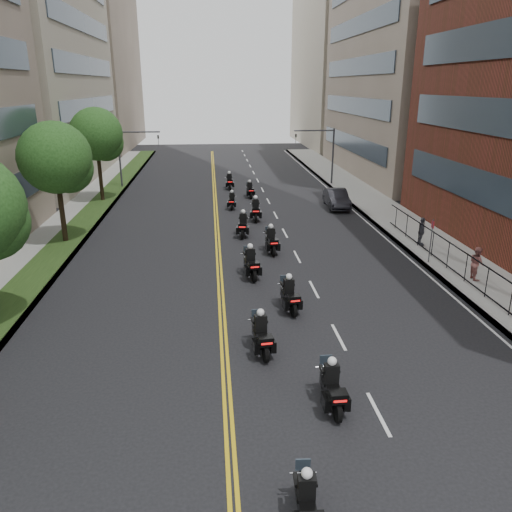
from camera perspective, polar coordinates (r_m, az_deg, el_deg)
The scene contains 24 objects.
sidewalk_right at distance 36.72m, azimuth 17.05°, elevation 2.98°, with size 4.00×90.00×0.15m, color gray.
sidewalk_left at distance 35.54m, azimuth -21.73°, elevation 1.94°, with size 4.00×90.00×0.15m, color gray.
grass_strip at distance 35.29m, azimuth -20.50°, elevation 2.13°, with size 2.00×90.00×0.04m, color #1E3613.
building_right_tan at distance 60.55m, azimuth 18.97°, elevation 23.11°, with size 15.11×28.00×30.00m.
building_right_far at distance 88.82m, azimuth 10.69°, elevation 20.85°, with size 15.00×28.00×26.00m, color #A49684.
building_left_far at distance 88.07m, azimuth -19.73°, elevation 20.14°, with size 16.00×28.00×26.00m, color #796A59.
iron_fence at distance 25.03m, azimuth 25.97°, elevation -3.56°, with size 0.05×28.00×1.50m.
street_trees at distance 28.21m, azimuth -24.57°, elevation 8.02°, with size 4.40×38.40×7.98m.
traffic_signal_right at distance 51.27m, azimuth 7.75°, elevation 12.14°, with size 4.09×0.20×5.60m.
traffic_signal_left at distance 50.61m, azimuth -14.30°, elevation 11.64°, with size 4.09×0.20×5.60m.
motorcycle_0 at distance 12.75m, azimuth 5.81°, elevation -26.52°, with size 0.52×2.10×1.55m.
motorcycle_1 at distance 16.35m, azimuth 8.67°, elevation -14.71°, with size 0.53×2.31×1.70m.
motorcycle_2 at distance 19.10m, azimuth 0.61°, elevation -9.10°, with size 0.67×2.36×1.74m.
motorcycle_3 at distance 22.53m, azimuth 3.84°, elevation -4.61°, with size 0.68×2.32×1.71m.
motorcycle_4 at distance 26.31m, azimuth -0.60°, elevation -0.93°, with size 0.74×2.46×1.82m.
motorcycle_5 at distance 30.18m, azimuth 1.75°, elevation 1.67°, with size 0.61×2.39×1.76m.
motorcycle_6 at distance 33.54m, azimuth -1.49°, elevation 3.48°, with size 0.71×2.44×1.80m.
motorcycle_7 at distance 37.53m, azimuth -0.04°, elevation 5.21°, with size 0.64×2.53×1.86m.
motorcycle_8 at distance 41.16m, azimuth -2.77°, elevation 6.25°, with size 0.58×2.10×1.55m.
motorcycle_9 at distance 45.34m, azimuth -0.71°, elevation 7.49°, with size 0.56×2.17×1.60m.
motorcycle_10 at distance 49.25m, azimuth -3.05°, elevation 8.45°, with size 0.55×2.34×1.73m.
parked_sedan at distance 42.05m, azimuth 9.19°, elevation 6.51°, with size 1.61×4.61×1.52m, color black.
pedestrian_b at distance 27.99m, azimuth 23.91°, elevation -0.74°, with size 0.83×0.65×1.72m, color #9A5954.
pedestrian_c at distance 32.70m, azimuth 18.40°, elevation 2.68°, with size 1.04×0.43×1.77m, color #43434B.
Camera 1 is at (-1.78, -7.65, 9.69)m, focal length 35.00 mm.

